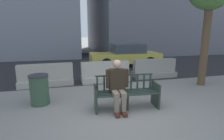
{
  "coord_description": "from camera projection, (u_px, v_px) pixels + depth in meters",
  "views": [
    {
      "loc": [
        -1.19,
        -3.83,
        1.96
      ],
      "look_at": [
        0.31,
        1.81,
        0.75
      ],
      "focal_mm": 28.0,
      "sensor_mm": 36.0,
      "label": 1
    }
  ],
  "objects": [
    {
      "name": "car_taxi_near",
      "position": [
        125.0,
        55.0,
        10.75
      ],
      "size": [
        4.27,
        1.98,
        1.36
      ],
      "color": "#DBC64C",
      "rests_on": "ground"
    },
    {
      "name": "ground_plane",
      "position": [
        119.0,
        115.0,
        4.32
      ],
      "size": [
        200.0,
        200.0,
        0.0
      ],
      "primitive_type": "plane",
      "color": "gray"
    },
    {
      "name": "street_asphalt",
      "position": [
        83.0,
        62.0,
        12.55
      ],
      "size": [
        120.0,
        12.0,
        0.01
      ],
      "primitive_type": "cube",
      "color": "#28282B",
      "rests_on": "ground"
    },
    {
      "name": "seated_person",
      "position": [
        118.0,
        84.0,
        4.48
      ],
      "size": [
        0.59,
        0.74,
        1.31
      ],
      "color": "#2D2319",
      "rests_on": "ground"
    },
    {
      "name": "jersey_barrier_right",
      "position": [
        154.0,
        70.0,
        8.03
      ],
      "size": [
        2.0,
        0.69,
        0.84
      ],
      "color": "gray",
      "rests_on": "ground"
    },
    {
      "name": "street_bench",
      "position": [
        126.0,
        94.0,
        4.63
      ],
      "size": [
        1.73,
        0.65,
        0.88
      ],
      "color": "#28382D",
      "rests_on": "ground"
    },
    {
      "name": "jersey_barrier_left",
      "position": [
        46.0,
        77.0,
        6.71
      ],
      "size": [
        2.03,
        0.78,
        0.84
      ],
      "color": "#9E998E",
      "rests_on": "ground"
    },
    {
      "name": "jersey_barrier_centre",
      "position": [
        105.0,
        73.0,
        7.3
      ],
      "size": [
        2.02,
        0.74,
        0.84
      ],
      "color": "#ADA89E",
      "rests_on": "ground"
    },
    {
      "name": "trash_bin",
      "position": [
        39.0,
        90.0,
        4.88
      ],
      "size": [
        0.53,
        0.53,
        0.86
      ],
      "color": "#334C38",
      "rests_on": "ground"
    }
  ]
}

